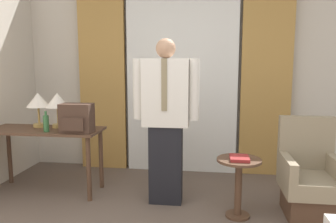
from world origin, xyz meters
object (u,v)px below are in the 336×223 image
(table_lamp_right, at_px, (57,102))
(side_table, at_px, (239,178))
(desk, at_px, (45,138))
(backpack, at_px, (77,118))
(book, at_px, (239,158))
(bottle_near_edge, at_px, (46,123))
(armchair, at_px, (309,181))
(table_lamp_left, at_px, (38,102))
(person, at_px, (166,116))

(table_lamp_right, height_order, side_table, table_lamp_right)
(desk, height_order, backpack, backpack)
(table_lamp_right, relative_size, book, 1.88)
(bottle_near_edge, distance_m, armchair, 2.78)
(desk, xyz_separation_m, book, (2.15, -0.39, -0.03))
(side_table, bearing_deg, backpack, 172.35)
(table_lamp_left, height_order, backpack, table_lamp_left)
(bottle_near_edge, height_order, armchair, bottle_near_edge)
(backpack, xyz_separation_m, person, (0.96, 0.02, 0.04))
(desk, height_order, table_lamp_left, table_lamp_left)
(backpack, bearing_deg, table_lamp_right, 143.83)
(bottle_near_edge, xyz_separation_m, armchair, (2.74, -0.07, -0.49))
(desk, bearing_deg, bottle_near_edge, -54.85)
(desk, relative_size, table_lamp_left, 3.22)
(desk, distance_m, side_table, 2.20)
(backpack, bearing_deg, person, 1.11)
(table_lamp_left, distance_m, side_table, 2.41)
(desk, bearing_deg, table_lamp_right, 41.71)
(desk, bearing_deg, backpack, -16.90)
(table_lamp_right, bearing_deg, person, -9.77)
(desk, relative_size, bottle_near_edge, 5.67)
(armchair, bearing_deg, table_lamp_left, 173.74)
(side_table, bearing_deg, armchair, 11.93)
(table_lamp_left, bearing_deg, bottle_near_edge, -48.64)
(side_table, bearing_deg, table_lamp_right, 166.98)
(table_lamp_right, xyz_separation_m, backpack, (0.33, -0.24, -0.15))
(table_lamp_left, bearing_deg, desk, -41.71)
(desk, xyz_separation_m, person, (1.41, -0.12, 0.31))
(table_lamp_left, bearing_deg, armchair, -6.26)
(table_lamp_right, relative_size, side_table, 0.69)
(bottle_near_edge, bearing_deg, person, 1.18)
(side_table, bearing_deg, desk, 170.37)
(table_lamp_left, relative_size, armchair, 0.42)
(backpack, relative_size, person, 0.20)
(table_lamp_left, height_order, person, person)
(backpack, bearing_deg, armchair, -1.99)
(table_lamp_left, distance_m, book, 2.37)
(table_lamp_right, height_order, person, person)
(person, bearing_deg, table_lamp_left, 171.71)
(desk, xyz_separation_m, armchair, (2.84, -0.22, -0.29))
(desk, bearing_deg, person, -4.76)
(person, bearing_deg, table_lamp_right, 170.23)
(armchair, distance_m, side_table, 0.71)
(bottle_near_edge, relative_size, book, 1.07)
(bottle_near_edge, height_order, side_table, bottle_near_edge)
(book, bearing_deg, table_lamp_left, 167.59)
(armchair, bearing_deg, person, 175.93)
(backpack, relative_size, armchair, 0.36)
(armchair, xyz_separation_m, side_table, (-0.69, -0.15, 0.05))
(backpack, xyz_separation_m, book, (1.70, -0.26, -0.30))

